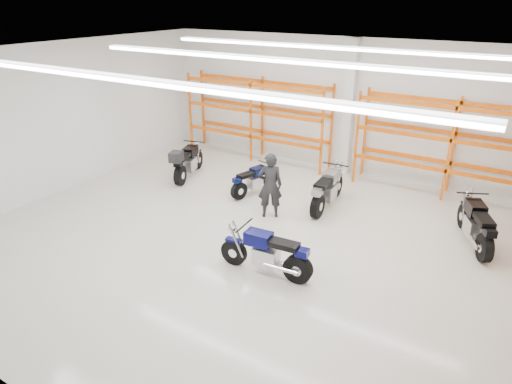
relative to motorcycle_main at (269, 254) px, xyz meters
The scene contains 11 objects.
ground 1.54m from the motorcycle_main, 130.93° to the left, with size 14.00×14.00×0.00m, color beige.
room_shell 3.14m from the motorcycle_main, 130.28° to the left, with size 14.02×12.02×4.51m.
motorcycle_main is the anchor object (origin of this frame).
motorcycle_back_a 6.32m from the motorcycle_main, 145.92° to the left, with size 1.04×2.29×1.20m.
motorcycle_back_b 4.46m from the motorcycle_main, 126.48° to the left, with size 0.79×1.84×0.92m.
motorcycle_back_c 3.87m from the motorcycle_main, 94.67° to the left, with size 0.78×2.34×1.15m.
motorcycle_back_d 5.25m from the motorcycle_main, 45.57° to the left, with size 1.16×2.18×1.14m.
standing_man 2.93m from the motorcycle_main, 119.70° to the left, with size 0.68×0.44×1.86m, color black.
structural_column 7.20m from the motorcycle_main, 97.85° to the left, with size 0.32×0.32×4.50m, color white.
pallet_racking_back_left 7.99m from the motorcycle_main, 123.49° to the left, with size 5.67×0.87×3.00m.
pallet_racking_back_right 7.14m from the motorcycle_main, 69.61° to the left, with size 5.67×0.87×3.00m.
Camera 1 is at (5.21, -8.58, 5.72)m, focal length 32.00 mm.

